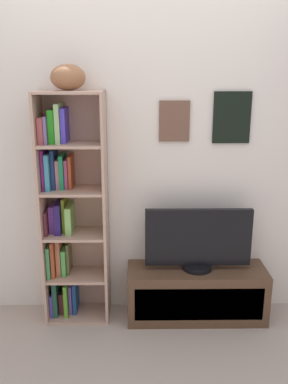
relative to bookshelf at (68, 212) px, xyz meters
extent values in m
cube|color=silver|center=(0.51, 0.15, 0.35)|extent=(4.80, 0.06, 2.39)
cube|color=brown|center=(0.79, 0.11, 0.66)|extent=(0.22, 0.02, 0.29)
cube|color=#BAB98B|center=(0.79, 0.10, 0.66)|extent=(0.17, 0.01, 0.24)
cube|color=black|center=(1.21, 0.11, 0.68)|extent=(0.27, 0.02, 0.37)
cube|color=tan|center=(1.21, 0.10, 0.68)|extent=(0.22, 0.01, 0.32)
cube|color=tan|center=(-0.17, -0.03, 0.02)|extent=(0.02, 0.30, 1.72)
cube|color=tan|center=(0.28, -0.03, 0.02)|extent=(0.02, 0.30, 1.72)
cube|color=tan|center=(0.06, 0.11, 0.02)|extent=(0.48, 0.01, 1.72)
cube|color=tan|center=(0.06, -0.03, -0.83)|extent=(0.44, 0.29, 0.02)
cube|color=tan|center=(0.06, -0.03, -0.50)|extent=(0.44, 0.29, 0.02)
cube|color=tan|center=(0.06, -0.03, -0.16)|extent=(0.44, 0.29, 0.02)
cube|color=tan|center=(0.06, -0.03, 0.18)|extent=(0.44, 0.29, 0.02)
cube|color=tan|center=(0.06, -0.03, 0.51)|extent=(0.44, 0.29, 0.02)
cube|color=tan|center=(0.06, -0.03, 0.87)|extent=(0.44, 0.29, 0.02)
cube|color=#5045B4|center=(-0.15, 0.00, -0.73)|extent=(0.02, 0.22, 0.18)
cube|color=#224F3F|center=(-0.12, 0.00, -0.68)|extent=(0.03, 0.22, 0.28)
cube|color=#522221|center=(-0.07, 0.02, -0.74)|extent=(0.04, 0.18, 0.17)
cube|color=#529C28|center=(-0.04, 0.00, -0.69)|extent=(0.03, 0.22, 0.27)
cube|color=#754CA7|center=(-0.01, 0.02, -0.71)|extent=(0.02, 0.17, 0.24)
cube|color=navy|center=(0.03, 0.02, -0.70)|extent=(0.03, 0.18, 0.25)
cube|color=#3E864E|center=(-0.14, -0.01, -0.36)|extent=(0.02, 0.24, 0.25)
cube|color=#A94426|center=(-0.11, -0.01, -0.35)|extent=(0.02, 0.23, 0.28)
cube|color=#9E5E3C|center=(-0.08, 0.01, -0.35)|extent=(0.03, 0.20, 0.28)
cube|color=green|center=(-0.04, 0.01, -0.38)|extent=(0.03, 0.20, 0.21)
cube|color=brown|center=(-0.01, 0.02, -0.37)|extent=(0.02, 0.17, 0.24)
cube|color=#562129|center=(-0.15, -0.01, -0.06)|extent=(0.02, 0.23, 0.18)
cube|color=#6C3691|center=(-0.11, 0.02, -0.05)|extent=(0.04, 0.17, 0.21)
cube|color=#241855|center=(-0.06, 0.00, -0.04)|extent=(0.04, 0.21, 0.23)
cube|color=olive|center=(-0.03, 0.02, -0.02)|extent=(0.02, 0.17, 0.26)
cube|color=#7DB258|center=(0.01, 0.00, -0.05)|extent=(0.04, 0.21, 0.21)
cube|color=#80237C|center=(-0.15, 0.00, 0.33)|extent=(0.02, 0.20, 0.29)
cube|color=teal|center=(-0.11, -0.01, 0.32)|extent=(0.03, 0.22, 0.26)
cube|color=navy|center=(-0.08, 0.02, 0.33)|extent=(0.02, 0.18, 0.28)
cube|color=#BE727B|center=(-0.05, 0.02, 0.29)|extent=(0.03, 0.17, 0.21)
cube|color=#1B7F49|center=(-0.02, 0.02, 0.31)|extent=(0.03, 0.18, 0.25)
cube|color=#B34478|center=(0.01, 0.03, 0.29)|extent=(0.02, 0.15, 0.21)
cube|color=#933A1D|center=(0.04, 0.02, 0.31)|extent=(0.02, 0.17, 0.24)
cube|color=#994243|center=(-0.14, -0.01, 0.61)|extent=(0.04, 0.24, 0.18)
cube|color=slate|center=(-0.10, -0.01, 0.62)|extent=(0.02, 0.24, 0.19)
cube|color=#24931C|center=(-0.07, 0.00, 0.64)|extent=(0.04, 0.21, 0.23)
cube|color=#8FB673|center=(-0.02, -0.01, 0.66)|extent=(0.03, 0.22, 0.27)
cube|color=#493AC5|center=(0.01, 0.01, 0.64)|extent=(0.03, 0.20, 0.24)
ellipsoid|color=brown|center=(0.06, -0.03, 0.97)|extent=(0.30, 0.28, 0.17)
cube|color=#4E3423|center=(0.97, -0.06, -0.64)|extent=(1.06, 0.35, 0.41)
cube|color=#382619|center=(0.97, -0.23, -0.64)|extent=(0.95, 0.01, 0.26)
cylinder|color=black|center=(0.97, -0.06, -0.42)|extent=(0.22, 0.22, 0.04)
cube|color=black|center=(0.97, -0.06, -0.18)|extent=(0.79, 0.04, 0.44)
cube|color=#B2D2EE|center=(0.97, -0.07, -0.18)|extent=(0.75, 0.01, 0.40)
camera|label=1|loc=(0.53, -2.94, 0.99)|focal=39.02mm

